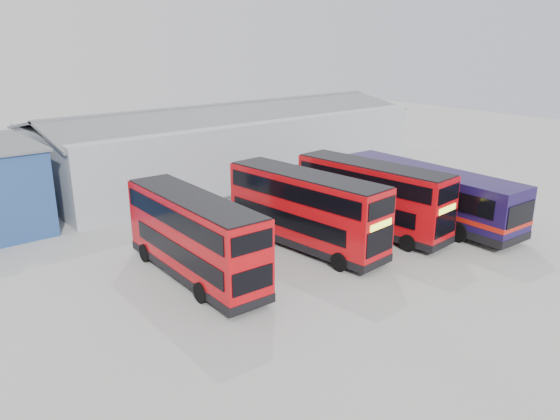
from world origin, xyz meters
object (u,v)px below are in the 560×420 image
object	(u,v)px
double_decker_left	(194,238)
double_decker_right	(371,198)
double_decker_centre	(306,211)
maintenance_shed	(230,143)
single_decker_blue	(426,196)

from	to	relation	value
double_decker_left	double_decker_right	bearing A→B (deg)	177.05
double_decker_centre	maintenance_shed	bearing A→B (deg)	64.11
maintenance_shed	single_decker_blue	bearing A→B (deg)	-82.14
maintenance_shed	single_decker_blue	size ratio (longest dim) A/B	2.45
maintenance_shed	double_decker_right	xyz separation A→B (m)	(-1.55, -16.83, -0.57)
maintenance_shed	double_decker_centre	bearing A→B (deg)	-110.88
maintenance_shed	double_decker_centre	xyz separation A→B (m)	(-6.21, -16.28, -0.54)
double_decker_right	single_decker_blue	size ratio (longest dim) A/B	0.79
double_decker_left	double_decker_centre	xyz separation A→B (m)	(6.67, -0.37, 0.05)
maintenance_shed	double_decker_left	distance (m)	20.48
double_decker_right	single_decker_blue	bearing A→B (deg)	-18.21
maintenance_shed	double_decker_left	world-z (taller)	maintenance_shed
double_decker_right	maintenance_shed	bearing A→B (deg)	79.61
double_decker_centre	single_decker_blue	size ratio (longest dim) A/B	0.80
double_decker_left	double_decker_centre	distance (m)	6.68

